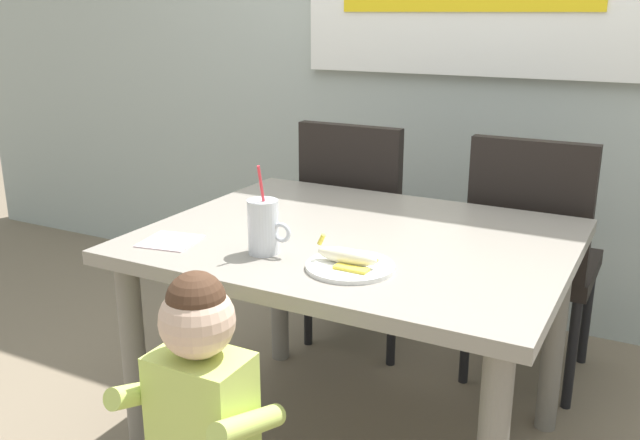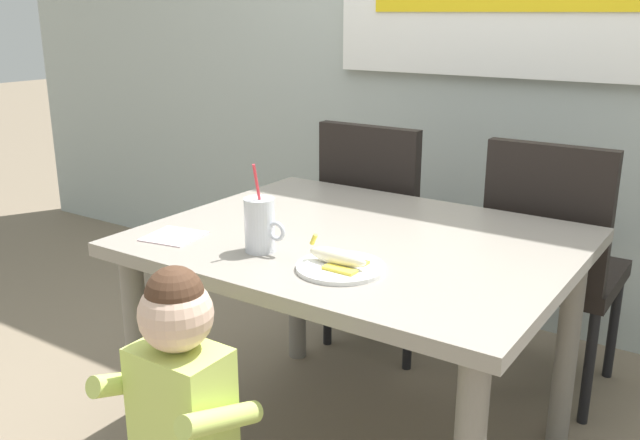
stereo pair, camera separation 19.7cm
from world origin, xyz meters
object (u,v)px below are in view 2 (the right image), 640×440
at_px(toddler_standing, 181,394).
at_px(peeled_banana, 338,258).
at_px(milk_cup, 260,228).
at_px(snack_plate, 341,267).
at_px(dining_table, 359,268).
at_px(paper_napkin, 174,236).
at_px(dining_chair_right, 551,257).
at_px(dining_chair_left, 381,225).

height_order(toddler_standing, peeled_banana, toddler_standing).
bearing_deg(milk_cup, snack_plate, 0.48).
xyz_separation_m(dining_table, paper_napkin, (-0.45, -0.32, 0.10)).
bearing_deg(dining_chair_right, snack_plate, 73.57).
height_order(milk_cup, peeled_banana, milk_cup).
height_order(dining_chair_right, peeled_banana, dining_chair_right).
relative_size(dining_chair_right, paper_napkin, 6.40).
bearing_deg(dining_chair_right, peeled_banana, 73.19).
bearing_deg(dining_chair_left, peeled_banana, 112.62).
bearing_deg(snack_plate, dining_chair_left, 112.99).
distance_m(milk_cup, peeled_banana, 0.26).
bearing_deg(dining_chair_right, milk_cup, 60.44).
distance_m(dining_chair_right, peeled_banana, 1.02).
distance_m(dining_chair_left, snack_plate, 1.04).
bearing_deg(snack_plate, dining_chair_right, 73.57).
height_order(dining_chair_right, paper_napkin, dining_chair_right).
xyz_separation_m(dining_table, milk_cup, (-0.16, -0.27, 0.17)).
xyz_separation_m(dining_chair_left, peeled_banana, (0.39, -0.94, 0.23)).
xyz_separation_m(milk_cup, peeled_banana, (0.25, 0.00, -0.04)).
bearing_deg(dining_chair_left, dining_table, 113.70).
distance_m(dining_chair_left, peeled_banana, 1.05).
bearing_deg(dining_chair_left, toddler_standing, 99.58).
relative_size(toddler_standing, snack_plate, 3.64).
bearing_deg(dining_table, dining_chair_left, 113.70).
bearing_deg(paper_napkin, toddler_standing, -44.17).
bearing_deg(peeled_banana, paper_napkin, -174.91).
height_order(snack_plate, peeled_banana, peeled_banana).
relative_size(dining_chair_left, toddler_standing, 1.15).
height_order(dining_chair_left, toddler_standing, dining_chair_left).
distance_m(toddler_standing, milk_cup, 0.51).
height_order(dining_chair_left, paper_napkin, dining_chair_left).
xyz_separation_m(toddler_standing, milk_cup, (-0.09, 0.41, 0.28)).
distance_m(dining_chair_left, toddler_standing, 1.38).
height_order(dining_table, peeled_banana, peeled_banana).
xyz_separation_m(dining_table, snack_plate, (0.10, -0.27, 0.11)).
bearing_deg(toddler_standing, dining_chair_left, 99.58).
relative_size(dining_table, milk_cup, 4.86).
relative_size(milk_cup, paper_napkin, 1.67).
height_order(milk_cup, paper_napkin, milk_cup).
relative_size(dining_table, dining_chair_right, 1.27).
relative_size(dining_chair_right, peeled_banana, 5.57).
xyz_separation_m(toddler_standing, snack_plate, (0.17, 0.42, 0.22)).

